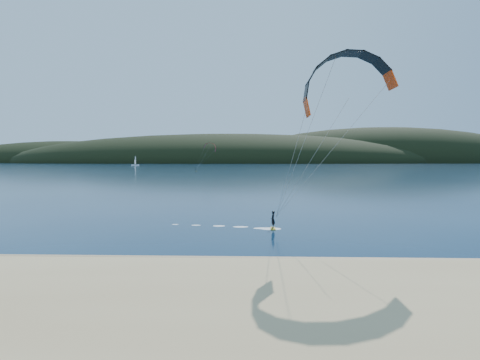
% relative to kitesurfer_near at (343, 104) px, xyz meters
% --- Properties ---
extents(ground, '(1800.00, 1800.00, 0.00)m').
position_rel_kitesurfer_near_xyz_m(ground, '(-9.98, -10.48, -10.83)').
color(ground, '#071E38').
rests_on(ground, ground).
extents(wet_sand, '(220.00, 2.50, 0.10)m').
position_rel_kitesurfer_near_xyz_m(wet_sand, '(-9.98, -5.98, -10.78)').
color(wet_sand, olive).
rests_on(wet_sand, ground).
extents(headland, '(1200.00, 310.00, 140.00)m').
position_rel_kitesurfer_near_xyz_m(headland, '(-9.35, 734.80, -10.83)').
color(headland, black).
rests_on(headland, ground).
extents(kitesurfer_near, '(19.92, 9.47, 14.36)m').
position_rel_kitesurfer_near_xyz_m(kitesurfer_near, '(0.00, 0.00, 0.00)').
color(kitesurfer_near, gold).
rests_on(kitesurfer_near, ground).
extents(kitesurfer_far, '(12.90, 4.48, 15.73)m').
position_rel_kitesurfer_near_xyz_m(kitesurfer_far, '(-31.73, 189.45, 1.67)').
color(kitesurfer_far, gold).
rests_on(kitesurfer_far, ground).
extents(sailboat, '(7.95, 5.21, 11.49)m').
position_rel_kitesurfer_near_xyz_m(sailboat, '(-136.79, 392.86, -9.98)').
color(sailboat, white).
rests_on(sailboat, ground).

